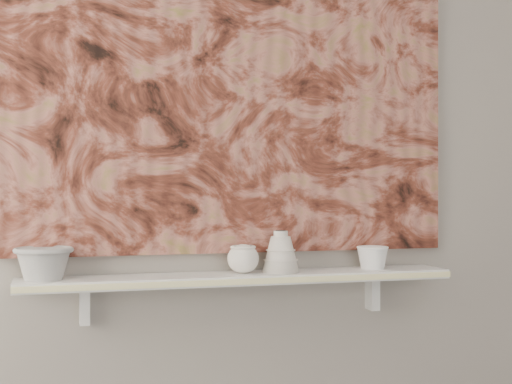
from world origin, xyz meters
name	(u,v)px	position (x,y,z in m)	size (l,w,h in m)	color
wall_back	(235,145)	(0.00, 1.60, 1.35)	(3.60, 3.60, 0.00)	gray
shelf	(242,278)	(0.00, 1.51, 0.92)	(1.40, 0.18, 0.03)	silver
shelf_stripe	(250,282)	(0.00, 1.41, 0.92)	(1.40, 0.01, 0.02)	#F0E8A0
bracket_left	(84,305)	(-0.49, 1.57, 0.84)	(0.03, 0.06, 0.12)	silver
bracket_right	(372,292)	(0.49, 1.57, 0.84)	(0.03, 0.06, 0.12)	silver
painting	(236,87)	(0.00, 1.59, 1.54)	(1.50, 0.03, 1.10)	brown
house_motif	(361,180)	(0.45, 1.57, 1.23)	(0.09, 0.00, 0.08)	black
bowl_grey	(44,263)	(-0.61, 1.51, 0.98)	(0.18, 0.18, 0.10)	#A1A19E
cup_cream	(243,259)	(0.00, 1.51, 0.98)	(0.10, 0.10, 0.09)	white
bell_vessel	(281,251)	(0.13, 1.51, 1.00)	(0.12, 0.12, 0.14)	silver
bowl_white	(373,257)	(0.46, 1.51, 0.97)	(0.11, 0.11, 0.08)	white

